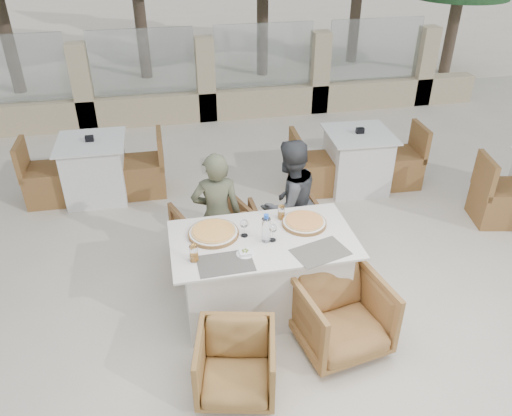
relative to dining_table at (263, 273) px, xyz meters
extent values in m
plane|color=beige|center=(0.07, 0.04, -0.39)|extent=(80.00, 80.00, 0.00)
cube|color=#F2E2C6|center=(0.07, 14.04, -0.38)|extent=(30.00, 16.00, 0.01)
cube|color=#554F48|center=(-0.37, -0.28, 0.39)|extent=(0.46, 0.31, 0.00)
cube|color=#5D5950|center=(0.43, -0.29, 0.39)|extent=(0.52, 0.41, 0.00)
cylinder|color=orange|center=(-0.41, 0.14, 0.41)|extent=(0.59, 0.59, 0.06)
cylinder|color=#D8571D|center=(0.41, 0.14, 0.41)|extent=(0.46, 0.46, 0.05)
cylinder|color=#ADC6E3|center=(0.02, -0.04, 0.52)|extent=(0.10, 0.10, 0.27)
cylinder|color=orange|center=(-0.61, -0.19, 0.46)|extent=(0.08, 0.08, 0.14)
cylinder|color=orange|center=(0.23, 0.28, 0.45)|extent=(0.08, 0.08, 0.13)
imported|color=brown|center=(-0.35, 0.83, -0.06)|extent=(0.88, 0.90, 0.64)
imported|color=brown|center=(0.40, 0.65, -0.06)|extent=(0.71, 0.73, 0.64)
imported|color=olive|center=(-0.40, -0.88, -0.11)|extent=(0.70, 0.72, 0.55)
imported|color=olive|center=(0.54, -0.59, -0.06)|extent=(0.82, 0.84, 0.66)
imported|color=#51543D|center=(-0.32, 0.62, 0.28)|extent=(0.50, 0.35, 1.33)
imported|color=#3D4043|center=(0.42, 0.68, 0.29)|extent=(0.81, 0.74, 1.35)
camera|label=1|loc=(-0.77, -3.45, 2.87)|focal=35.00mm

